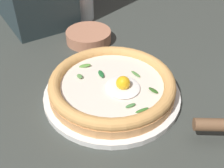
{
  "coord_description": "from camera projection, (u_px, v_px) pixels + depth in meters",
  "views": [
    {
      "loc": [
        -0.44,
        0.18,
        0.38
      ],
      "look_at": [
        -0.03,
        0.01,
        0.03
      ],
      "focal_mm": 44.9,
      "sensor_mm": 36.0,
      "label": 1
    }
  ],
  "objects": [
    {
      "name": "drinking_glass",
      "position": [
        82.0,
        4.0,
        0.84
      ],
      "size": [
        0.07,
        0.07,
        0.11
      ],
      "color": "silver",
      "rests_on": "ground"
    },
    {
      "name": "pizza_plate",
      "position": [
        112.0,
        94.0,
        0.58
      ],
      "size": [
        0.28,
        0.28,
        0.01
      ],
      "primitive_type": "cylinder",
      "color": "white",
      "rests_on": "ground"
    },
    {
      "name": "pizza",
      "position": [
        112.0,
        85.0,
        0.56
      ],
      "size": [
        0.25,
        0.25,
        0.05
      ],
      "color": "tan",
      "rests_on": "pizza_plate"
    },
    {
      "name": "side_bowl",
      "position": [
        89.0,
        36.0,
        0.74
      ],
      "size": [
        0.12,
        0.12,
        0.03
      ],
      "primitive_type": "cylinder",
      "color": "tan",
      "rests_on": "ground"
    },
    {
      "name": "ground_plane",
      "position": [
        112.0,
        90.0,
        0.62
      ],
      "size": [
        2.4,
        2.4,
        0.03
      ],
      "primitive_type": "cube",
      "color": "#3A3F3A",
      "rests_on": "ground"
    }
  ]
}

